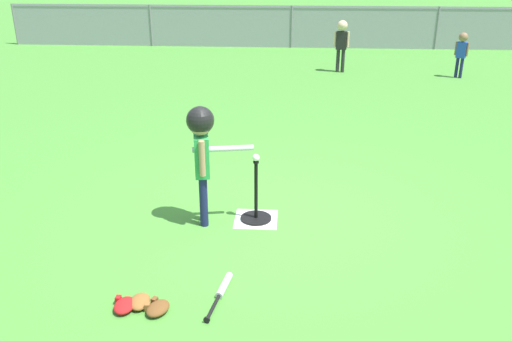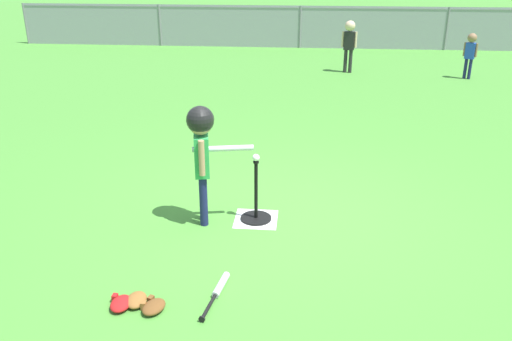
{
  "view_description": "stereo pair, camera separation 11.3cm",
  "coord_description": "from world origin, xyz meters",
  "px_view_note": "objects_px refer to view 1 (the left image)",
  "views": [
    {
      "loc": [
        0.06,
        -4.95,
        2.61
      ],
      "look_at": [
        -0.28,
        -0.02,
        0.55
      ],
      "focal_mm": 37.61,
      "sensor_mm": 36.0,
      "label": 1
    },
    {
      "loc": [
        0.17,
        -4.94,
        2.61
      ],
      "look_at": [
        -0.28,
        -0.02,
        0.55
      ],
      "focal_mm": 37.61,
      "sensor_mm": 36.0,
      "label": 2
    }
  ],
  "objects_px": {
    "baseball_on_tee": "(256,158)",
    "fielder_near_right": "(342,39)",
    "glove_near_bats": "(158,308)",
    "glove_by_plate": "(140,302)",
    "batting_tee": "(256,211)",
    "batter_child": "(202,142)",
    "fielder_deep_center": "(462,49)",
    "glove_tossed_aside": "(124,305)",
    "spare_bat_silver": "(222,290)"
  },
  "relations": [
    {
      "from": "batter_child",
      "to": "glove_by_plate",
      "type": "relative_size",
      "value": 5.37
    },
    {
      "from": "batting_tee",
      "to": "spare_bat_silver",
      "type": "relative_size",
      "value": 1.05
    },
    {
      "from": "fielder_near_right",
      "to": "glove_by_plate",
      "type": "bearing_deg",
      "value": -104.15
    },
    {
      "from": "fielder_deep_center",
      "to": "batter_child",
      "type": "bearing_deg",
      "value": -122.49
    },
    {
      "from": "glove_near_bats",
      "to": "glove_tossed_aside",
      "type": "xyz_separation_m",
      "value": [
        -0.27,
        0.02,
        0.0
      ]
    },
    {
      "from": "spare_bat_silver",
      "to": "glove_tossed_aside",
      "type": "xyz_separation_m",
      "value": [
        -0.73,
        -0.26,
        0.01
      ]
    },
    {
      "from": "batting_tee",
      "to": "fielder_deep_center",
      "type": "height_order",
      "value": "fielder_deep_center"
    },
    {
      "from": "fielder_near_right",
      "to": "glove_near_bats",
      "type": "xyz_separation_m",
      "value": [
        -2.07,
        -8.88,
        -0.7
      ]
    },
    {
      "from": "batting_tee",
      "to": "glove_near_bats",
      "type": "relative_size",
      "value": 2.5
    },
    {
      "from": "fielder_near_right",
      "to": "spare_bat_silver",
      "type": "relative_size",
      "value": 1.84
    },
    {
      "from": "spare_bat_silver",
      "to": "glove_near_bats",
      "type": "relative_size",
      "value": 2.39
    },
    {
      "from": "batter_child",
      "to": "glove_tossed_aside",
      "type": "bearing_deg",
      "value": -105.45
    },
    {
      "from": "baseball_on_tee",
      "to": "fielder_deep_center",
      "type": "height_order",
      "value": "fielder_deep_center"
    },
    {
      "from": "batting_tee",
      "to": "glove_by_plate",
      "type": "xyz_separation_m",
      "value": [
        -0.81,
        -1.51,
        -0.07
      ]
    },
    {
      "from": "batting_tee",
      "to": "spare_bat_silver",
      "type": "distance_m",
      "value": 1.32
    },
    {
      "from": "baseball_on_tee",
      "to": "fielder_near_right",
      "type": "xyz_separation_m",
      "value": [
        1.41,
        7.3,
        0.05
      ]
    },
    {
      "from": "baseball_on_tee",
      "to": "spare_bat_silver",
      "type": "xyz_separation_m",
      "value": [
        -0.19,
        -1.3,
        -0.66
      ]
    },
    {
      "from": "spare_bat_silver",
      "to": "glove_tossed_aside",
      "type": "distance_m",
      "value": 0.78
    },
    {
      "from": "spare_bat_silver",
      "to": "glove_by_plate",
      "type": "xyz_separation_m",
      "value": [
        -0.62,
        -0.21,
        0.01
      ]
    },
    {
      "from": "fielder_near_right",
      "to": "batting_tee",
      "type": "bearing_deg",
      "value": -100.96
    },
    {
      "from": "batting_tee",
      "to": "spare_bat_silver",
      "type": "xyz_separation_m",
      "value": [
        -0.19,
        -1.3,
        -0.07
      ]
    },
    {
      "from": "batter_child",
      "to": "fielder_deep_center",
      "type": "relative_size",
      "value": 1.27
    },
    {
      "from": "batter_child",
      "to": "spare_bat_silver",
      "type": "distance_m",
      "value": 1.51
    },
    {
      "from": "spare_bat_silver",
      "to": "batter_child",
      "type": "bearing_deg",
      "value": 105.32
    },
    {
      "from": "fielder_near_right",
      "to": "glove_tossed_aside",
      "type": "xyz_separation_m",
      "value": [
        -2.34,
        -8.87,
        -0.7
      ]
    },
    {
      "from": "baseball_on_tee",
      "to": "fielder_deep_center",
      "type": "distance_m",
      "value": 7.93
    },
    {
      "from": "batting_tee",
      "to": "glove_by_plate",
      "type": "distance_m",
      "value": 1.72
    },
    {
      "from": "baseball_on_tee",
      "to": "glove_tossed_aside",
      "type": "relative_size",
      "value": 0.33
    },
    {
      "from": "fielder_deep_center",
      "to": "spare_bat_silver",
      "type": "xyz_separation_m",
      "value": [
        -4.12,
        -8.19,
        -0.59
      ]
    },
    {
      "from": "fielder_near_right",
      "to": "baseball_on_tee",
      "type": "bearing_deg",
      "value": -100.96
    },
    {
      "from": "glove_by_plate",
      "to": "glove_near_bats",
      "type": "relative_size",
      "value": 0.88
    },
    {
      "from": "batter_child",
      "to": "spare_bat_silver",
      "type": "height_order",
      "value": "batter_child"
    },
    {
      "from": "baseball_on_tee",
      "to": "glove_tossed_aside",
      "type": "bearing_deg",
      "value": -120.51
    },
    {
      "from": "batter_child",
      "to": "glove_near_bats",
      "type": "relative_size",
      "value": 4.73
    },
    {
      "from": "batter_child",
      "to": "fielder_deep_center",
      "type": "distance_m",
      "value": 8.29
    },
    {
      "from": "baseball_on_tee",
      "to": "fielder_near_right",
      "type": "relative_size",
      "value": 0.06
    },
    {
      "from": "batter_child",
      "to": "fielder_deep_center",
      "type": "bearing_deg",
      "value": 57.51
    },
    {
      "from": "fielder_deep_center",
      "to": "glove_by_plate",
      "type": "xyz_separation_m",
      "value": [
        -4.74,
        -8.4,
        -0.59
      ]
    },
    {
      "from": "batting_tee",
      "to": "glove_near_bats",
      "type": "xyz_separation_m",
      "value": [
        -0.65,
        -1.58,
        -0.07
      ]
    },
    {
      "from": "spare_bat_silver",
      "to": "batting_tee",
      "type": "bearing_deg",
      "value": 81.74
    },
    {
      "from": "baseball_on_tee",
      "to": "batter_child",
      "type": "distance_m",
      "value": 0.56
    },
    {
      "from": "fielder_near_right",
      "to": "spare_bat_silver",
      "type": "bearing_deg",
      "value": -100.55
    },
    {
      "from": "glove_near_bats",
      "to": "glove_tossed_aside",
      "type": "distance_m",
      "value": 0.27
    },
    {
      "from": "glove_tossed_aside",
      "to": "fielder_near_right",
      "type": "bearing_deg",
      "value": 75.24
    },
    {
      "from": "glove_tossed_aside",
      "to": "batting_tee",
      "type": "bearing_deg",
      "value": 59.49
    },
    {
      "from": "batter_child",
      "to": "fielder_near_right",
      "type": "xyz_separation_m",
      "value": [
        1.93,
        7.4,
        -0.14
      ]
    },
    {
      "from": "baseball_on_tee",
      "to": "glove_by_plate",
      "type": "distance_m",
      "value": 1.84
    },
    {
      "from": "spare_bat_silver",
      "to": "baseball_on_tee",
      "type": "bearing_deg",
      "value": 81.74
    },
    {
      "from": "fielder_near_right",
      "to": "glove_near_bats",
      "type": "relative_size",
      "value": 4.4
    },
    {
      "from": "batter_child",
      "to": "fielder_deep_center",
      "type": "height_order",
      "value": "batter_child"
    }
  ]
}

